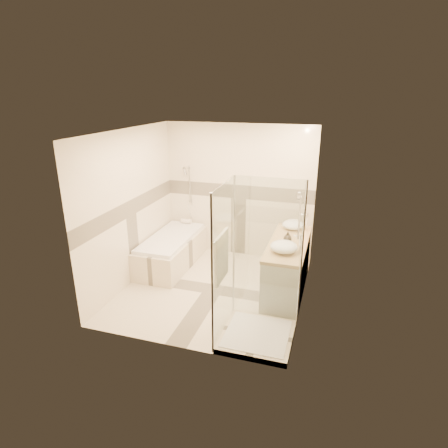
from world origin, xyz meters
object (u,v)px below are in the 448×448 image
(vessel_sink_near, at_px, (293,225))
(vanity, at_px, (287,267))
(shower_enclosure, at_px, (250,300))
(vessel_sink_far, at_px, (284,247))
(bathtub, at_px, (172,249))
(amenity_bottle_b, at_px, (288,237))
(amenity_bottle_a, at_px, (288,237))

(vessel_sink_near, bearing_deg, vanity, -88.08)
(shower_enclosure, height_order, vessel_sink_far, shower_enclosure)
(bathtub, distance_m, vessel_sink_far, 2.34)
(vessel_sink_near, relative_size, amenity_bottle_b, 2.19)
(vessel_sink_far, distance_m, amenity_bottle_a, 0.41)
(vanity, distance_m, shower_enclosure, 1.31)
(amenity_bottle_b, bearing_deg, vessel_sink_near, 90.00)
(bathtub, height_order, amenity_bottle_b, amenity_bottle_b)
(vanity, bearing_deg, bathtub, 170.75)
(vessel_sink_far, bearing_deg, bathtub, 160.70)
(amenity_bottle_a, bearing_deg, vanity, -25.44)
(amenity_bottle_b, bearing_deg, vanity, 32.56)
(vessel_sink_near, height_order, amenity_bottle_b, amenity_bottle_b)
(vessel_sink_near, height_order, vessel_sink_far, vessel_sink_far)
(bathtub, height_order, shower_enclosure, shower_enclosure)
(bathtub, bearing_deg, vanity, -9.25)
(vanity, bearing_deg, shower_enclosure, -102.97)
(vessel_sink_near, distance_m, amenity_bottle_b, 0.61)
(vessel_sink_far, bearing_deg, amenity_bottle_a, 90.00)
(bathtub, distance_m, shower_enclosure, 2.47)
(vessel_sink_far, height_order, amenity_bottle_a, vessel_sink_far)
(amenity_bottle_b, bearing_deg, amenity_bottle_a, 90.00)
(bathtub, height_order, vessel_sink_far, vessel_sink_far)
(vessel_sink_near, xyz_separation_m, amenity_bottle_b, (0.00, -0.61, 0.01))
(bathtub, relative_size, amenity_bottle_b, 10.48)
(vessel_sink_near, xyz_separation_m, vessel_sink_far, (0.00, -0.99, 0.01))
(shower_enclosure, bearing_deg, vessel_sink_far, 72.68)
(vessel_sink_near, distance_m, amenity_bottle_a, 0.59)
(shower_enclosure, bearing_deg, amenity_bottle_a, 77.97)
(amenity_bottle_a, distance_m, amenity_bottle_b, 0.02)
(bathtub, height_order, vanity, vanity)
(bathtub, xyz_separation_m, vanity, (2.15, -0.35, 0.12))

